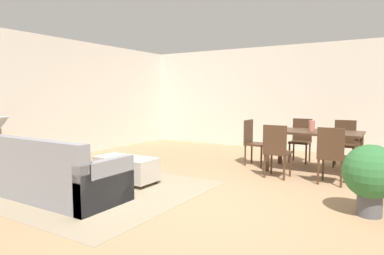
% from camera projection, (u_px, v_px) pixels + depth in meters
% --- Properties ---
extents(ground_plane, '(10.80, 10.80, 0.00)m').
position_uv_depth(ground_plane, '(208.00, 203.00, 4.48)').
color(ground_plane, '#9E7A56').
extents(wall_back, '(9.00, 0.12, 2.70)m').
position_uv_depth(wall_back, '(303.00, 98.00, 8.60)').
color(wall_back, beige).
rests_on(wall_back, ground_plane).
extents(wall_left, '(0.12, 11.00, 2.70)m').
position_uv_depth(wall_left, '(32.00, 99.00, 7.12)').
color(wall_left, beige).
rests_on(wall_left, ground_plane).
extents(area_rug, '(3.00, 2.80, 0.01)m').
position_uv_depth(area_rug, '(96.00, 189.00, 5.13)').
color(area_rug, gray).
rests_on(area_rug, ground_plane).
extents(couch, '(1.96, 0.90, 0.86)m').
position_uv_depth(couch, '(56.00, 177.00, 4.67)').
color(couch, gray).
rests_on(couch, ground_plane).
extents(ottoman_table, '(1.02, 0.50, 0.42)m').
position_uv_depth(ottoman_table, '(126.00, 168.00, 5.50)').
color(ottoman_table, '#B7AD9E').
rests_on(ottoman_table, ground_plane).
extents(side_table, '(0.40, 0.40, 0.56)m').
position_uv_depth(side_table, '(2.00, 158.00, 5.31)').
color(side_table, brown).
rests_on(side_table, ground_plane).
extents(table_lamp, '(0.26, 0.26, 0.53)m').
position_uv_depth(table_lamp, '(0.00, 124.00, 5.26)').
color(table_lamp, brown).
rests_on(table_lamp, side_table).
extents(dining_table, '(1.63, 0.94, 0.76)m').
position_uv_depth(dining_table, '(314.00, 136.00, 6.27)').
color(dining_table, '#422B1C').
rests_on(dining_table, ground_plane).
extents(dining_chair_near_left, '(0.41, 0.41, 0.92)m').
position_uv_depth(dining_chair_near_left, '(276.00, 148.00, 5.77)').
color(dining_chair_near_left, '#422B1C').
rests_on(dining_chair_near_left, ground_plane).
extents(dining_chair_near_right, '(0.41, 0.41, 0.92)m').
position_uv_depth(dining_chair_near_right, '(331.00, 152.00, 5.34)').
color(dining_chair_near_right, '#422B1C').
rests_on(dining_chair_near_right, ground_plane).
extents(dining_chair_far_left, '(0.40, 0.40, 0.92)m').
position_uv_depth(dining_chair_far_left, '(301.00, 138.00, 7.20)').
color(dining_chair_far_left, '#422B1C').
rests_on(dining_chair_far_left, ground_plane).
extents(dining_chair_far_right, '(0.43, 0.43, 0.92)m').
position_uv_depth(dining_chair_far_right, '(345.00, 140.00, 6.77)').
color(dining_chair_far_right, '#422B1C').
rests_on(dining_chair_far_right, ground_plane).
extents(dining_chair_head_west, '(0.41, 0.41, 0.92)m').
position_uv_depth(dining_chair_head_west, '(253.00, 139.00, 6.90)').
color(dining_chair_head_west, '#422B1C').
rests_on(dining_chair_head_west, ground_plane).
extents(vase_centerpiece, '(0.11, 0.11, 0.20)m').
position_uv_depth(vase_centerpiece, '(312.00, 126.00, 6.24)').
color(vase_centerpiece, '#B26659').
rests_on(vase_centerpiece, dining_table).
extents(book_on_ottoman, '(0.29, 0.24, 0.03)m').
position_uv_depth(book_on_ottoman, '(118.00, 156.00, 5.47)').
color(book_on_ottoman, silver).
rests_on(book_on_ottoman, ottoman_table).
extents(potted_plant, '(0.64, 0.64, 0.85)m').
position_uv_depth(potted_plant, '(371.00, 174.00, 3.96)').
color(potted_plant, '#4C4C51').
rests_on(potted_plant, ground_plane).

